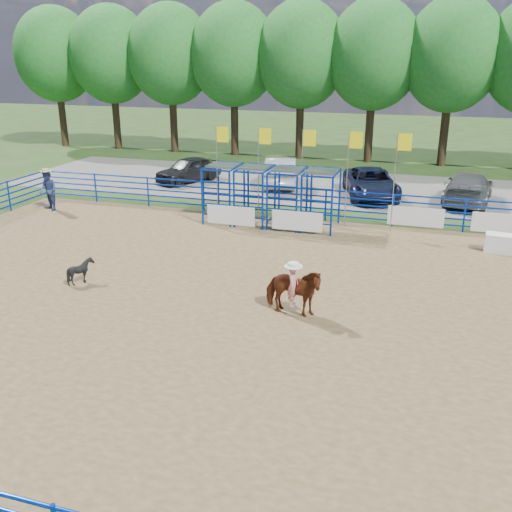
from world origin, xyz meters
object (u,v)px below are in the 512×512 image
Objects in this scene: car_b at (281,171)px; car_d at (468,188)px; announcer_table at (504,244)px; horse_and_rider at (293,289)px; spectator_cowboy at (48,190)px; car_a at (189,169)px; car_c at (371,183)px; calf at (81,271)px.

car_b reaches higher than car_d.
announcer_table is 0.61× the size of horse_and_rider.
horse_and_rider is 17.58m from car_b.
horse_and_rider is at bearing -29.35° from spectator_cowboy.
car_a is 5.56m from car_b.
spectator_cowboy reaches higher than announcer_table.
car_d reaches higher than car_a.
horse_and_rider is 0.42× the size of car_c.
car_c reaches higher than car_a.
car_a is (-10.40, 16.20, -0.11)m from horse_and_rider.
announcer_table is 9.72m from car_c.
calf is at bearing -54.96° from car_a.
car_a is at bearing 65.31° from spectator_cowboy.
horse_and_rider is 15.49m from car_c.
announcer_table is at bearing 50.53° from horse_and_rider.
calf is 0.16× the size of car_c.
car_b is (-11.31, 9.08, 0.44)m from announcer_table.
horse_and_rider is 2.60× the size of calf.
horse_and_rider is 19.25m from car_a.
announcer_table is at bearing -0.47° from spectator_cowboy.
car_a is 15.79m from car_d.
car_c reaches higher than announcer_table.
calf is 0.17× the size of car_b.
calf is at bearing 68.82° from car_b.
horse_and_rider reaches higher than car_c.
car_b is 0.91× the size of car_c.
car_b is 5.54m from car_c.
horse_and_rider reaches higher than car_d.
car_a is at bearing 160.66° from car_c.
calf is 19.98m from car_d.
car_c is at bearing 27.11° from spectator_cowboy.
spectator_cowboy is 16.47m from car_c.
car_d is at bearing -12.91° from car_c.
spectator_cowboy is (-14.18, 7.98, 0.18)m from horse_and_rider.
car_c is (14.66, 7.50, -0.27)m from spectator_cowboy.
spectator_cowboy reaches higher than calf.
car_b reaches higher than car_a.
car_d is at bearing 71.09° from horse_and_rider.
spectator_cowboy is (-20.61, 0.17, 0.65)m from announcer_table.
calf is (-13.77, -7.51, 0.07)m from announcer_table.
spectator_cowboy is 0.47× the size of car_a.
announcer_table is 1.58× the size of calf.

